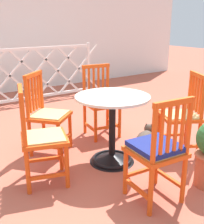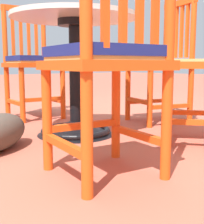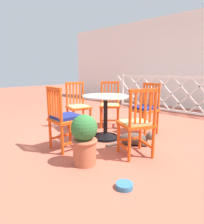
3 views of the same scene
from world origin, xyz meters
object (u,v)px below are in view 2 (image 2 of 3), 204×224
(cafe_table, at_px, (75,89))
(orange_chair_at_corner, at_px, (162,65))
(orange_chair_tucked_in, at_px, (33,63))
(orange_chair_by_planter, at_px, (107,61))

(cafe_table, relative_size, orange_chair_at_corner, 0.83)
(cafe_table, xyz_separation_m, orange_chair_tucked_in, (-0.11, -0.75, 0.16))
(orange_chair_at_corner, height_order, orange_chair_tucked_in, same)
(orange_chair_by_planter, distance_m, orange_chair_at_corner, 1.28)
(cafe_table, height_order, orange_chair_by_planter, orange_chair_by_planter)
(orange_chair_by_planter, distance_m, orange_chair_tucked_in, 1.51)
(cafe_table, relative_size, orange_chair_by_planter, 0.83)
(cafe_table, bearing_deg, orange_chair_tucked_in, -98.46)
(cafe_table, xyz_separation_m, orange_chair_by_planter, (0.34, 0.69, 0.16))
(cafe_table, xyz_separation_m, orange_chair_at_corner, (-0.77, 0.05, 0.15))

